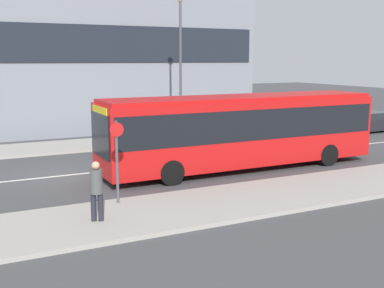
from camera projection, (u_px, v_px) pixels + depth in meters
ground_plane at (60, 176)px, 19.27m from camera, size 120.00×120.00×0.00m
sidewalk_near at (104, 221)px, 13.74m from camera, size 44.00×3.50×0.13m
sidewalk_far at (35, 149)px, 24.77m from camera, size 44.00×3.50×0.13m
lane_centerline at (60, 176)px, 19.27m from camera, size 41.80×0.16×0.01m
city_bus at (241, 127)px, 20.23m from camera, size 12.16×2.60×3.12m
parked_car_0 at (307, 126)px, 28.94m from camera, size 4.19×1.72×1.43m
parked_car_1 at (368, 122)px, 31.03m from camera, size 4.60×1.80×1.27m
pedestrian_near_stop at (96, 187)px, 13.36m from camera, size 0.34×0.34×1.71m
bus_stop_sign at (117, 155)px, 14.98m from camera, size 0.44×0.12×2.62m
street_lamp at (180, 55)px, 26.10m from camera, size 0.36×0.36×7.85m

